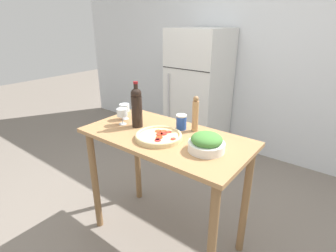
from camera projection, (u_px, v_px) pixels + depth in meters
name	position (u px, v px, depth m)	size (l,w,h in m)	color
ground_plane	(166.00, 236.00, 2.23)	(14.00, 14.00, 0.00)	slate
wall_back	(265.00, 55.00, 3.16)	(6.40, 0.08, 2.60)	silver
refrigerator	(199.00, 93.00, 3.45)	(0.67, 0.70, 1.61)	silver
prep_counter	(165.00, 156.00, 1.94)	(1.22, 0.63, 0.94)	#A87A4C
wine_bottle	(136.00, 106.00, 1.96)	(0.08, 0.08, 0.35)	black
wine_glass_near	(122.00, 113.00, 2.03)	(0.08, 0.08, 0.13)	silver
wine_glass_far	(125.00, 108.00, 2.14)	(0.08, 0.08, 0.13)	silver
pepper_mill	(195.00, 114.00, 1.90)	(0.05, 0.05, 0.27)	#AD7F51
salad_bowl	(206.00, 143.00, 1.63)	(0.23, 0.23, 0.12)	white
homemade_pizza	(159.00, 136.00, 1.81)	(0.33, 0.33, 0.04)	#DBC189
salt_canister	(181.00, 122.00, 1.95)	(0.08, 0.08, 0.11)	#284CA3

